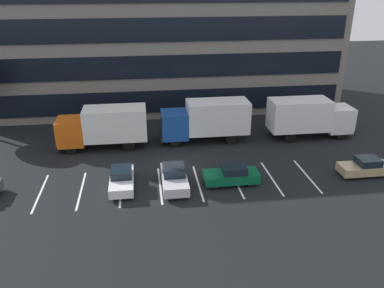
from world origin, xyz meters
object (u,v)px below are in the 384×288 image
object	(u,v)px
box_truck_orange	(104,126)
sedan_tan	(365,167)
sedan_white	(122,179)
sedan_silver	(174,177)
box_truck_white	(309,116)
sedan_forest	(232,175)
box_truck_blue	(206,119)

from	to	relation	value
box_truck_orange	sedan_tan	xyz separation A→B (m)	(19.96, -7.91, -1.38)
sedan_white	sedan_silver	world-z (taller)	sedan_silver
box_truck_white	sedan_silver	world-z (taller)	box_truck_white
sedan_tan	sedan_white	bearing A→B (deg)	178.64
sedan_silver	sedan_tan	bearing A→B (deg)	-0.53
sedan_white	sedan_forest	size ratio (longest dim) A/B	0.99
box_truck_blue	sedan_forest	distance (m)	8.44
box_truck_white	box_truck_orange	world-z (taller)	box_truck_white
box_truck_blue	sedan_white	size ratio (longest dim) A/B	2.02
sedan_tan	box_truck_white	bearing A→B (deg)	99.20
box_truck_blue	box_truck_white	size ratio (longest dim) A/B	1.02
box_truck_orange	sedan_white	xyz separation A→B (m)	(1.67, -7.48, -1.36)
box_truck_white	sedan_silver	size ratio (longest dim) A/B	1.88
sedan_forest	sedan_tan	xyz separation A→B (m)	(10.37, -0.00, -0.02)
sedan_silver	sedan_forest	bearing A→B (deg)	-1.83
sedan_white	sedan_forest	xyz separation A→B (m)	(7.93, -0.43, 0.01)
box_truck_orange	sedan_tan	bearing A→B (deg)	-21.62
sedan_white	sedan_tan	bearing A→B (deg)	-1.36
box_truck_orange	sedan_silver	world-z (taller)	box_truck_orange
sedan_tan	sedan_silver	world-z (taller)	sedan_silver
box_truck_white	sedan_forest	xyz separation A→B (m)	(-9.08, -7.96, -1.38)
box_truck_white	box_truck_orange	size ratio (longest dim) A/B	1.02
box_truck_orange	sedan_tan	distance (m)	21.52
box_truck_orange	sedan_forest	bearing A→B (deg)	-39.50
box_truck_white	box_truck_orange	distance (m)	18.67
box_truck_white	sedan_forest	bearing A→B (deg)	-138.74
sedan_white	sedan_forest	distance (m)	7.94
sedan_silver	box_truck_white	bearing A→B (deg)	30.53
sedan_tan	sedan_silver	xyz separation A→B (m)	(-14.57, 0.14, 0.06)
box_truck_white	box_truck_orange	bearing A→B (deg)	-179.84
box_truck_blue	sedan_white	xyz separation A→B (m)	(-7.42, -7.87, -1.43)
sedan_forest	sedan_tan	size ratio (longest dim) A/B	1.03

